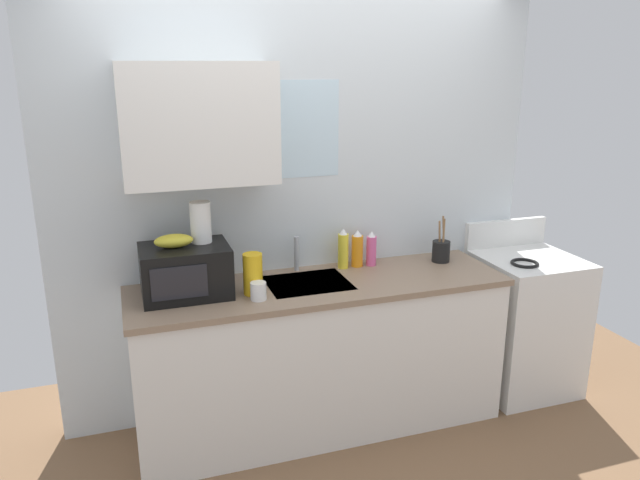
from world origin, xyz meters
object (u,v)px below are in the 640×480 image
dish_soap_bottle_yellow (343,249)px  utensil_crock (441,250)px  dish_soap_bottle_pink (371,249)px  cereal_canister (253,274)px  paper_towel_roll (201,222)px  dish_soap_bottle_orange (357,249)px  mug_white (258,291)px  banana_bunch (174,241)px  stove_range (524,322)px  microwave (185,271)px

dish_soap_bottle_yellow → utensil_crock: utensil_crock is taller
dish_soap_bottle_pink → cereal_canister: size_ratio=0.96×
paper_towel_roll → cereal_canister: bearing=-32.0°
dish_soap_bottle_orange → cereal_canister: 0.74m
dish_soap_bottle_orange → mug_white: bearing=-153.7°
banana_bunch → mug_white: 0.51m
paper_towel_roll → dish_soap_bottle_pink: bearing=5.1°
stove_range → utensil_crock: 0.78m
dish_soap_bottle_yellow → cereal_canister: bearing=-157.7°
dish_soap_bottle_orange → stove_range: bearing=-10.1°
paper_towel_roll → dish_soap_bottle_orange: size_ratio=0.97×
banana_bunch → cereal_canister: 0.45m
dish_soap_bottle_pink → microwave: bearing=-172.7°
stove_range → paper_towel_roll: 2.21m
microwave → paper_towel_roll: 0.27m
mug_white → utensil_crock: (1.22, 0.26, 0.02)m
mug_white → banana_bunch: bearing=154.4°
microwave → utensil_crock: size_ratio=1.60×
paper_towel_roll → dish_soap_bottle_yellow: paper_towel_roll is taller
microwave → dish_soap_bottle_orange: size_ratio=2.03×
stove_range → mug_white: 1.87m
stove_range → mug_white: size_ratio=11.37×
banana_bunch → dish_soap_bottle_pink: banana_bunch is taller
stove_range → cereal_canister: cereal_canister is taller
stove_range → microwave: size_ratio=2.35×
mug_white → cereal_canister: bearing=94.6°
banana_bunch → dish_soap_bottle_pink: bearing=6.9°
microwave → banana_bunch: banana_bunch is taller
mug_white → utensil_crock: bearing=12.0°
utensil_crock → banana_bunch: bearing=-177.5°
banana_bunch → dish_soap_bottle_orange: size_ratio=0.88×
dish_soap_bottle_orange → cereal_canister: bearing=-160.2°
dish_soap_bottle_yellow → banana_bunch: bearing=-171.5°
dish_soap_bottle_yellow → cereal_canister: size_ratio=1.09×
stove_range → utensil_crock: (-0.58, 0.12, 0.51)m
dish_soap_bottle_orange → cereal_canister: dish_soap_bottle_orange is taller
dish_soap_bottle_pink → paper_towel_roll: bearing=-174.9°
banana_bunch → utensil_crock: 1.64m
paper_towel_roll → dish_soap_bottle_orange: (0.94, 0.10, -0.27)m
cereal_canister → utensil_crock: 1.24m
paper_towel_roll → dish_soap_bottle_orange: paper_towel_roll is taller
banana_bunch → dish_soap_bottle_orange: 1.12m
mug_white → utensil_crock: 1.25m
dish_soap_bottle_orange → dish_soap_bottle_pink: dish_soap_bottle_orange is taller
microwave → cereal_canister: bearing=-16.1°
banana_bunch → paper_towel_roll: (0.15, 0.05, 0.08)m
stove_range → microwave: microwave is taller
dish_soap_bottle_pink → utensil_crock: utensil_crock is taller
mug_white → stove_range: bearing=4.6°
paper_towel_roll → mug_white: (0.25, -0.24, -0.33)m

